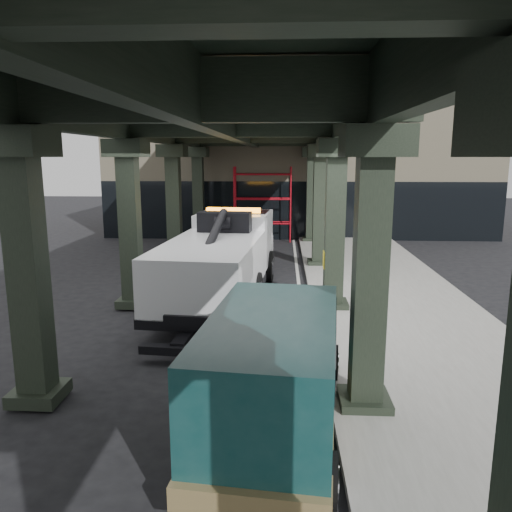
% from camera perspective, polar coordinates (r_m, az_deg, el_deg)
% --- Properties ---
extents(ground, '(90.00, 90.00, 0.00)m').
position_cam_1_polar(ground, '(13.21, -1.90, -8.67)').
color(ground, black).
rests_on(ground, ground).
extents(sidewalk, '(5.00, 40.00, 0.15)m').
position_cam_1_polar(sidewalk, '(15.42, 15.78, -5.87)').
color(sidewalk, gray).
rests_on(sidewalk, ground).
extents(lane_stripe, '(0.12, 38.00, 0.01)m').
position_cam_1_polar(lane_stripe, '(15.07, 5.26, -6.15)').
color(lane_stripe, silver).
rests_on(lane_stripe, ground).
extents(viaduct, '(7.40, 32.00, 6.40)m').
position_cam_1_polar(viaduct, '(14.49, -2.96, 15.03)').
color(viaduct, black).
rests_on(viaduct, ground).
extents(building, '(22.00, 10.00, 8.00)m').
position_cam_1_polar(building, '(32.39, 4.78, 10.32)').
color(building, '#C6B793').
rests_on(building, ground).
extents(scaffolding, '(3.08, 0.88, 4.00)m').
position_cam_1_polar(scaffolding, '(27.15, 0.78, 6.18)').
color(scaffolding, red).
rests_on(scaffolding, ground).
extents(tow_truck, '(3.19, 9.03, 2.91)m').
position_cam_1_polar(tow_truck, '(15.84, -3.80, -0.01)').
color(tow_truck, black).
rests_on(tow_truck, ground).
extents(towed_van, '(2.55, 5.39, 2.11)m').
position_cam_1_polar(towed_van, '(8.26, 2.11, -12.81)').
color(towed_van, '#0F3838').
rests_on(towed_van, ground).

